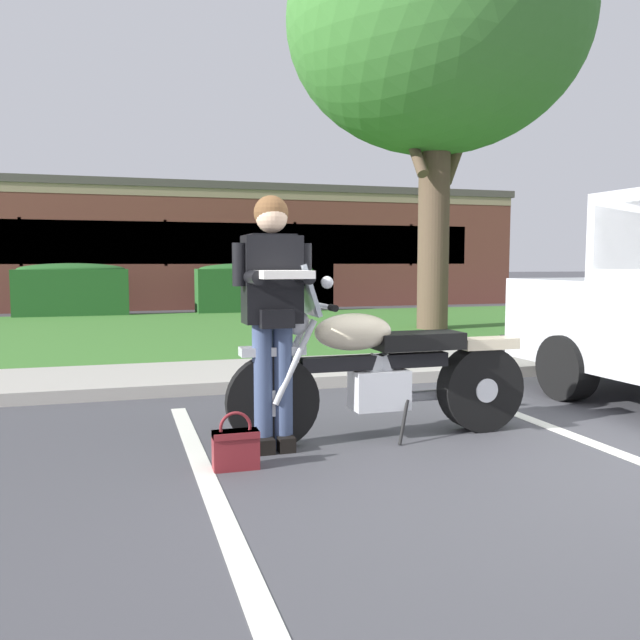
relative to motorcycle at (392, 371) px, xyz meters
name	(u,v)px	position (x,y,z in m)	size (l,w,h in m)	color
ground_plane	(476,483)	(0.09, -1.03, -0.49)	(140.00, 140.00, 0.00)	#424247
curb_strip	(325,381)	(0.09, 1.96, -0.43)	(60.00, 0.20, 0.12)	#ADA89E
concrete_walk	(304,370)	(0.09, 2.81, -0.45)	(60.00, 1.50, 0.08)	#ADA89E
grass_lawn	(238,330)	(0.09, 7.47, -0.46)	(60.00, 7.81, 0.06)	#3D752D
stall_stripe_0	(214,496)	(-1.38, -0.83, -0.49)	(0.12, 4.40, 0.01)	silver
stall_stripe_1	(624,455)	(1.30, -0.83, -0.49)	(0.12, 4.40, 0.01)	silver
motorcycle	(392,371)	(0.00, 0.00, 0.00)	(2.24, 0.82, 1.26)	black
rider_person	(273,301)	(-0.88, -0.07, 0.52)	(0.54, 0.59, 1.70)	black
handbag	(236,446)	(-1.19, -0.40, -0.34)	(0.28, 0.13, 0.36)	maroon
shade_tree	(437,25)	(3.47, 6.42, 4.91)	(5.29, 5.29, 7.68)	brown
hedge_left	(72,289)	(-3.06, 11.52, 0.16)	(2.47, 0.90, 1.24)	#235623
hedge_center_left	(254,287)	(1.13, 11.52, 0.16)	(2.79, 0.90, 1.24)	#235623
brick_building	(159,248)	(-0.88, 17.20, 1.22)	(20.63, 8.30, 3.40)	brown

